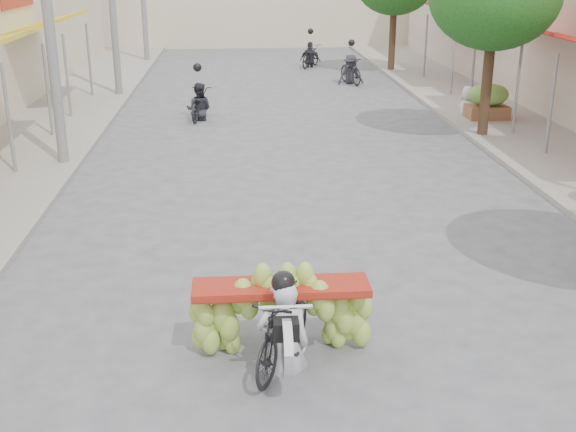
# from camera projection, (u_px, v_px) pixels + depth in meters

# --- Properties ---
(sidewalk_left) EXTENTS (4.00, 60.00, 0.12)m
(sidewalk_left) POSITION_uv_depth(u_px,v_px,m) (29.00, 135.00, 19.80)
(sidewalk_left) COLOR gray
(sidewalk_left) RESTS_ON ground
(sidewalk_right) EXTENTS (4.00, 60.00, 0.12)m
(sidewalk_right) POSITION_uv_depth(u_px,v_px,m) (525.00, 127.00, 20.77)
(sidewalk_right) COLOR gray
(sidewalk_right) RESTS_ON ground
(produce_crate_far) EXTENTS (1.20, 0.88, 1.16)m
(produce_crate_far) POSITION_uv_depth(u_px,v_px,m) (488.00, 98.00, 21.43)
(produce_crate_far) COLOR brown
(produce_crate_far) RESTS_ON ground
(banana_motorbike) EXTENTS (2.20, 1.86, 2.17)m
(banana_motorbike) POSITION_uv_depth(u_px,v_px,m) (282.00, 308.00, 8.65)
(banana_motorbike) COLOR black
(banana_motorbike) RESTS_ON ground
(pedestrian) EXTENTS (0.90, 0.87, 1.60)m
(pedestrian) POSITION_uv_depth(u_px,v_px,m) (469.00, 86.00, 22.25)
(pedestrian) COLOR silver
(pedestrian) RESTS_ON ground
(bg_motorbike_a) EXTENTS (0.92, 1.73, 1.95)m
(bg_motorbike_a) POSITION_uv_depth(u_px,v_px,m) (198.00, 95.00, 21.75)
(bg_motorbike_a) COLOR black
(bg_motorbike_a) RESTS_ON ground
(bg_motorbike_b) EXTENTS (1.17, 1.90, 1.95)m
(bg_motorbike_b) POSITION_uv_depth(u_px,v_px,m) (351.00, 63.00, 27.84)
(bg_motorbike_b) COLOR black
(bg_motorbike_b) RESTS_ON ground
(bg_motorbike_c) EXTENTS (1.36, 1.83, 1.95)m
(bg_motorbike_c) POSITION_uv_depth(u_px,v_px,m) (310.00, 50.00, 32.10)
(bg_motorbike_c) COLOR black
(bg_motorbike_c) RESTS_ON ground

